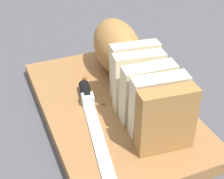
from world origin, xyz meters
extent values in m
plane|color=#4C4C51|center=(0.00, 0.00, 0.00)|extent=(3.00, 3.00, 0.00)
cube|color=#9E6B3D|center=(0.00, 0.00, 0.01)|extent=(0.42, 0.25, 0.02)
ellipsoid|color=#A8753D|center=(-0.11, 0.06, 0.08)|extent=(0.18, 0.11, 0.11)
cube|color=beige|center=(-0.01, 0.05, 0.08)|extent=(0.04, 0.09, 0.11)
cube|color=beige|center=(0.03, 0.04, 0.08)|extent=(0.05, 0.09, 0.11)
cube|color=beige|center=(0.06, 0.04, 0.08)|extent=(0.04, 0.09, 0.11)
cube|color=beige|center=(0.10, 0.04, 0.08)|extent=(0.04, 0.09, 0.11)
cube|color=#A8753D|center=(0.14, 0.03, 0.08)|extent=(0.04, 0.09, 0.11)
cube|color=silver|center=(0.08, -0.06, 0.03)|extent=(0.20, 0.05, 0.00)
cylinder|color=black|center=(-0.04, -0.04, 0.03)|extent=(0.05, 0.03, 0.02)
cube|color=silver|center=(-0.01, -0.04, 0.03)|extent=(0.02, 0.03, 0.02)
sphere|color=#996633|center=(-0.07, 0.06, 0.03)|extent=(0.01, 0.01, 0.01)
sphere|color=#996633|center=(-0.10, -0.02, 0.03)|extent=(0.01, 0.01, 0.01)
sphere|color=#996633|center=(0.00, 0.03, 0.03)|extent=(0.00, 0.00, 0.00)
sphere|color=#996633|center=(0.00, -0.02, 0.03)|extent=(0.01, 0.01, 0.01)
camera|label=1|loc=(0.47, -0.19, 0.40)|focal=53.91mm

